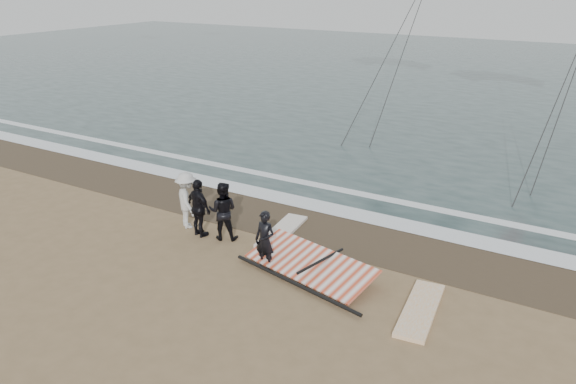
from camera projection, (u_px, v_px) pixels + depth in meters
name	position (u px, v px, depth m)	size (l,w,h in m)	color
ground	(270.00, 309.00, 12.77)	(120.00, 120.00, 0.00)	#8C704C
sea	(522.00, 82.00, 39.21)	(120.00, 54.00, 0.02)	#233838
wet_sand	(352.00, 235.00, 16.37)	(120.00, 2.80, 0.01)	#4C3D2B
foam_near	(371.00, 218.00, 17.49)	(120.00, 0.90, 0.01)	white
foam_far	(391.00, 200.00, 18.85)	(120.00, 0.45, 0.01)	white
man_main	(265.00, 240.00, 14.29)	(0.57, 0.38, 1.57)	black
board_white	(420.00, 310.00, 12.67)	(0.68, 2.44, 0.10)	white
board_cream	(282.00, 231.00, 16.50)	(0.64, 2.40, 0.10)	silver
trio_cluster	(201.00, 206.00, 16.23)	(2.55, 1.22, 1.73)	black
sail_rig	(310.00, 264.00, 14.35)	(3.93, 2.40, 0.49)	black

